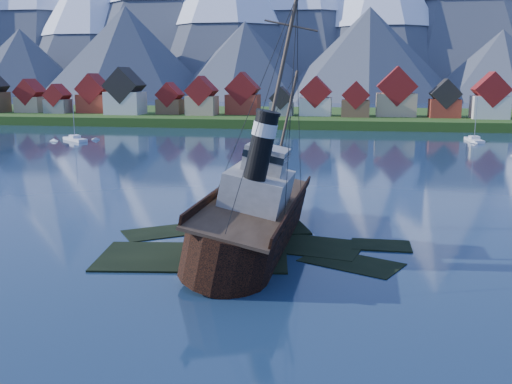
# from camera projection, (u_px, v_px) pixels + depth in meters

# --- Properties ---
(ground) EXTENTS (1400.00, 1400.00, 0.00)m
(ground) POSITION_uv_depth(u_px,v_px,m) (228.00, 253.00, 56.27)
(ground) COLOR #192D46
(ground) RESTS_ON ground
(shoal) EXTENTS (31.71, 21.24, 1.14)m
(shoal) POSITION_uv_depth(u_px,v_px,m) (250.00, 251.00, 58.13)
(shoal) COLOR black
(shoal) RESTS_ON ground
(shore_bank) EXTENTS (600.00, 80.00, 3.20)m
(shore_bank) POSITION_uv_depth(u_px,v_px,m) (323.00, 121.00, 220.37)
(shore_bank) COLOR #203F12
(shore_bank) RESTS_ON ground
(seawall) EXTENTS (600.00, 2.50, 2.00)m
(seawall) POSITION_uv_depth(u_px,v_px,m) (317.00, 130.00, 183.69)
(seawall) COLOR #3F3D38
(seawall) RESTS_ON ground
(town) EXTENTS (250.96, 16.69, 17.30)m
(town) POSITION_uv_depth(u_px,v_px,m) (230.00, 98.00, 206.88)
(town) COLOR maroon
(town) RESTS_ON ground
(tugboat_wreck) EXTENTS (7.66, 33.02, 26.17)m
(tugboat_wreck) POSITION_uv_depth(u_px,v_px,m) (252.00, 211.00, 59.82)
(tugboat_wreck) COLOR black
(tugboat_wreck) RESTS_ON ground
(sailboat_c) EXTENTS (9.34, 8.17, 12.84)m
(sailboat_c) POSITION_uv_depth(u_px,v_px,m) (75.00, 140.00, 152.29)
(sailboat_c) COLOR silver
(sailboat_c) RESTS_ON ground
(sailboat_e) EXTENTS (3.46, 10.54, 12.01)m
(sailboat_e) POSITION_uv_depth(u_px,v_px,m) (474.00, 140.00, 150.76)
(sailboat_e) COLOR silver
(sailboat_e) RESTS_ON ground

